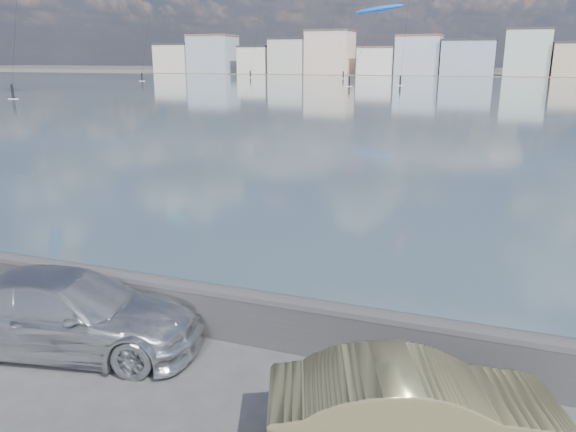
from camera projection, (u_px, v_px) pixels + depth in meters
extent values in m
plane|color=#333335|center=(136.00, 414.00, 8.60)|extent=(700.00, 700.00, 0.00)
cube|color=#324650|center=(470.00, 92.00, 91.13)|extent=(500.00, 177.00, 0.00)
cube|color=#4C473D|center=(488.00, 74.00, 188.99)|extent=(500.00, 60.00, 0.00)
cube|color=#28282B|center=(217.00, 314.00, 10.92)|extent=(400.00, 0.35, 0.90)
cylinder|color=#28282B|center=(216.00, 293.00, 10.79)|extent=(400.00, 0.36, 0.36)
cube|color=beige|center=(177.00, 59.00, 212.66)|extent=(14.00, 11.00, 10.00)
cube|color=#2D2D33|center=(176.00, 44.00, 211.23)|extent=(14.28, 11.22, 0.60)
cube|color=#9EA8B7|center=(213.00, 55.00, 207.05)|extent=(16.00, 12.00, 13.00)
cube|color=brown|center=(212.00, 36.00, 205.20)|extent=(16.32, 12.24, 0.60)
cube|color=silver|center=(256.00, 61.00, 201.70)|extent=(11.00, 10.00, 9.00)
cube|color=#2D2D33|center=(256.00, 47.00, 200.40)|extent=(11.22, 10.20, 0.60)
cube|color=beige|center=(290.00, 57.00, 197.00)|extent=(13.00, 11.00, 11.50)
cube|color=#2D2D33|center=(290.00, 39.00, 195.36)|extent=(13.26, 11.22, 0.60)
cube|color=beige|center=(330.00, 53.00, 191.78)|extent=(15.00, 12.00, 14.00)
cube|color=#4C423D|center=(330.00, 31.00, 189.80)|extent=(15.30, 12.24, 0.60)
cube|color=white|center=(377.00, 61.00, 186.98)|extent=(12.00, 10.00, 8.50)
cube|color=brown|center=(378.00, 47.00, 185.75)|extent=(12.24, 10.20, 0.60)
cube|color=#B2B7C6|center=(419.00, 56.00, 181.97)|extent=(14.00, 11.00, 12.00)
cube|color=brown|center=(420.00, 36.00, 180.26)|extent=(14.28, 11.22, 0.60)
cube|color=#9EA8B7|center=(468.00, 58.00, 176.96)|extent=(16.00, 13.00, 10.50)
cube|color=#2D2D33|center=(470.00, 40.00, 175.46)|extent=(16.32, 13.26, 0.60)
cube|color=#B7C6BC|center=(527.00, 53.00, 170.84)|extent=(13.00, 10.00, 13.50)
cube|color=#383330|center=(530.00, 29.00, 168.93)|extent=(13.26, 10.20, 0.60)
imported|color=silver|center=(69.00, 312.00, 10.39)|extent=(5.33, 3.05, 1.45)
imported|color=tan|center=(418.00, 410.00, 7.58)|extent=(4.33, 2.75, 1.35)
cube|color=white|center=(13.00, 99.00, 74.97)|extent=(1.40, 0.42, 0.08)
cylinder|color=black|center=(12.00, 92.00, 74.73)|extent=(0.36, 0.36, 1.70)
sphere|color=black|center=(12.00, 85.00, 74.48)|extent=(0.28, 0.28, 0.28)
ellipsoid|color=blue|center=(378.00, 9.00, 115.38)|extent=(11.29, 4.90, 2.71)
cube|color=white|center=(349.00, 86.00, 108.60)|extent=(1.40, 0.42, 0.08)
cylinder|color=black|center=(349.00, 81.00, 108.35)|extent=(0.36, 0.36, 1.70)
sphere|color=black|center=(349.00, 77.00, 108.11)|extent=(0.28, 0.28, 0.28)
cylinder|color=black|center=(364.00, 43.00, 111.82)|extent=(2.44, 12.94, 13.75)
cube|color=white|center=(400.00, 85.00, 111.90)|extent=(1.40, 0.42, 0.08)
cylinder|color=black|center=(400.00, 81.00, 111.65)|extent=(0.36, 0.36, 1.70)
sphere|color=black|center=(401.00, 76.00, 111.41)|extent=(0.28, 0.28, 0.28)
cube|color=white|center=(142.00, 81.00, 133.92)|extent=(1.40, 0.42, 0.08)
cylinder|color=black|center=(142.00, 77.00, 133.67)|extent=(0.36, 0.36, 1.70)
sphere|color=black|center=(142.00, 73.00, 133.43)|extent=(0.28, 0.28, 0.28)
cylinder|color=black|center=(152.00, 1.00, 131.20)|extent=(3.91, 6.36, 33.76)
cube|color=white|center=(343.00, 79.00, 149.41)|extent=(1.40, 0.42, 0.08)
cylinder|color=black|center=(343.00, 75.00, 149.16)|extent=(0.36, 0.36, 1.70)
sphere|color=black|center=(343.00, 72.00, 148.92)|extent=(0.28, 0.28, 0.28)
cylinder|color=black|center=(350.00, 26.00, 150.70)|extent=(0.10, 11.12, 24.82)
cube|color=white|center=(250.00, 78.00, 156.44)|extent=(1.40, 0.42, 0.08)
cylinder|color=black|center=(250.00, 74.00, 156.19)|extent=(0.36, 0.36, 1.70)
sphere|color=black|center=(250.00, 71.00, 155.95)|extent=(0.28, 0.28, 0.28)
cylinder|color=black|center=(262.00, 5.00, 156.19)|extent=(2.43, 12.07, 36.44)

